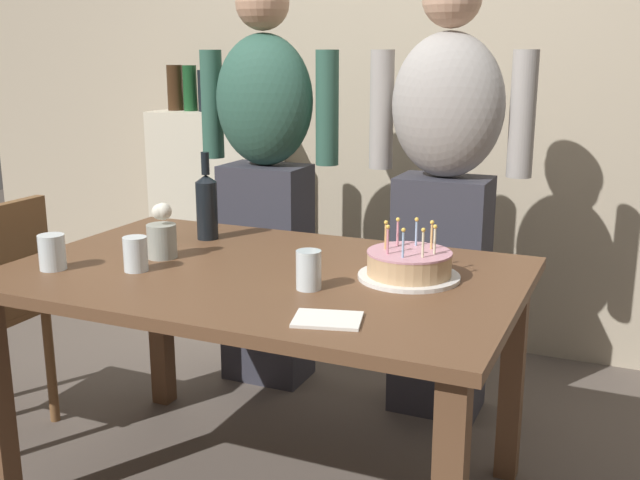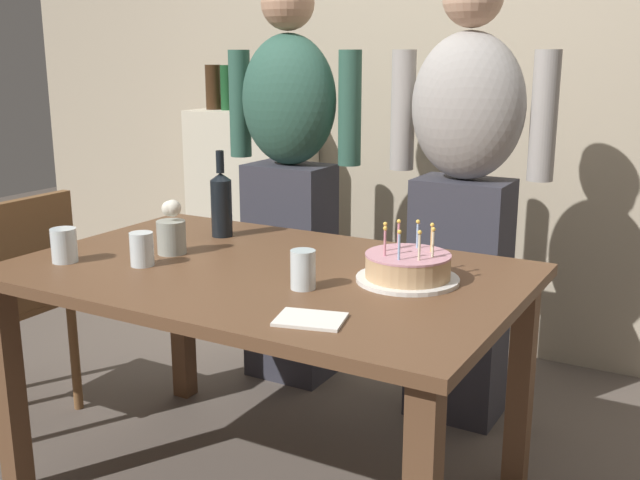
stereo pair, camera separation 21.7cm
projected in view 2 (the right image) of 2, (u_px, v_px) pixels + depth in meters
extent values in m
cube|color=tan|center=(452.00, 67.00, 3.41)|extent=(5.20, 0.10, 2.60)
cube|color=brown|center=(265.00, 274.00, 2.25)|extent=(1.50, 0.96, 0.03)
cube|color=brown|center=(9.00, 391.00, 2.32)|extent=(0.07, 0.07, 0.70)
cube|color=brown|center=(182.00, 313.00, 3.01)|extent=(0.07, 0.07, 0.70)
cube|color=brown|center=(521.00, 385.00, 2.36)|extent=(0.07, 0.07, 0.70)
cylinder|color=white|center=(407.00, 279.00, 2.12)|extent=(0.29, 0.29, 0.01)
cylinder|color=tan|center=(408.00, 267.00, 2.11)|extent=(0.24, 0.24, 0.06)
cylinder|color=#D18E9E|center=(408.00, 255.00, 2.10)|extent=(0.24, 0.24, 0.01)
cylinder|color=#93B7DB|center=(399.00, 247.00, 2.03)|extent=(0.01, 0.01, 0.07)
sphere|color=#F9C64C|center=(399.00, 232.00, 2.02)|extent=(0.01, 0.01, 0.01)
cylinder|color=beige|center=(419.00, 248.00, 2.02)|extent=(0.01, 0.01, 0.07)
sphere|color=#F9C64C|center=(420.00, 232.00, 2.01)|extent=(0.01, 0.01, 0.01)
cylinder|color=beige|center=(433.00, 244.00, 2.06)|extent=(0.01, 0.01, 0.07)
sphere|color=#F9C64C|center=(433.00, 229.00, 2.05)|extent=(0.01, 0.01, 0.01)
cylinder|color=#EAB266|center=(432.00, 240.00, 2.11)|extent=(0.01, 0.01, 0.07)
sphere|color=#F9C64C|center=(432.00, 225.00, 2.10)|extent=(0.01, 0.01, 0.01)
cylinder|color=#93B7DB|center=(418.00, 236.00, 2.15)|extent=(0.01, 0.01, 0.07)
sphere|color=#F9C64C|center=(418.00, 222.00, 2.14)|extent=(0.01, 0.01, 0.01)
cylinder|color=pink|center=(398.00, 236.00, 2.15)|extent=(0.01, 0.01, 0.07)
sphere|color=#F9C64C|center=(399.00, 221.00, 2.14)|extent=(0.01, 0.01, 0.01)
cylinder|color=#EAB266|center=(385.00, 239.00, 2.12)|extent=(0.01, 0.01, 0.07)
sphere|color=#F9C64C|center=(385.00, 224.00, 2.11)|extent=(0.01, 0.01, 0.01)
cylinder|color=pink|center=(385.00, 243.00, 2.07)|extent=(0.01, 0.01, 0.07)
sphere|color=#F9C64C|center=(385.00, 228.00, 2.06)|extent=(0.01, 0.01, 0.01)
cylinder|color=silver|center=(303.00, 270.00, 2.04)|extent=(0.07, 0.07, 0.11)
cylinder|color=silver|center=(64.00, 245.00, 2.30)|extent=(0.08, 0.08, 0.11)
cylinder|color=silver|center=(142.00, 249.00, 2.26)|extent=(0.07, 0.07, 0.10)
cylinder|color=black|center=(222.00, 208.00, 2.61)|extent=(0.07, 0.07, 0.20)
cone|color=black|center=(220.00, 177.00, 2.58)|extent=(0.07, 0.07, 0.03)
cylinder|color=black|center=(220.00, 162.00, 2.57)|extent=(0.03, 0.03, 0.08)
cube|color=white|center=(310.00, 319.00, 1.80)|extent=(0.19, 0.16, 0.01)
cylinder|color=#999E93|center=(171.00, 237.00, 2.39)|extent=(0.09, 0.09, 0.11)
sphere|color=silver|center=(169.00, 208.00, 2.37)|extent=(0.05, 0.05, 0.05)
sphere|color=silver|center=(173.00, 208.00, 2.38)|extent=(0.05, 0.05, 0.05)
cube|color=#33333D|center=(290.00, 273.00, 3.18)|extent=(0.34, 0.23, 0.92)
ellipsoid|color=#2D5647|center=(289.00, 100.00, 3.00)|extent=(0.41, 0.27, 0.52)
sphere|color=tan|center=(288.00, 3.00, 2.91)|extent=(0.21, 0.21, 0.21)
cylinder|color=#2D5647|center=(350.00, 108.00, 2.91)|extent=(0.09, 0.09, 0.44)
cylinder|color=#2D5647|center=(240.00, 104.00, 3.16)|extent=(0.09, 0.09, 0.44)
cube|color=#33333D|center=(459.00, 300.00, 2.82)|extent=(0.34, 0.23, 0.92)
ellipsoid|color=#9E9993|center=(468.00, 106.00, 2.65)|extent=(0.41, 0.27, 0.52)
cylinder|color=#9E9993|center=(544.00, 116.00, 2.56)|extent=(0.09, 0.09, 0.44)
cylinder|color=#9E9993|center=(403.00, 111.00, 2.80)|extent=(0.09, 0.09, 0.44)
cube|color=brown|center=(27.00, 255.00, 2.65)|extent=(0.04, 0.40, 0.40)
cylinder|color=brown|center=(12.00, 338.00, 3.09)|extent=(0.04, 0.04, 0.45)
cylinder|color=brown|center=(75.00, 355.00, 2.92)|extent=(0.04, 0.04, 0.45)
cube|color=beige|center=(252.00, 217.00, 3.88)|extent=(0.62, 0.30, 1.08)
cylinder|color=#382314|center=(213.00, 87.00, 3.83)|extent=(0.08, 0.08, 0.22)
cylinder|color=#194723|center=(227.00, 88.00, 3.78)|extent=(0.07, 0.07, 0.22)
cylinder|color=black|center=(242.00, 90.00, 3.74)|extent=(0.07, 0.07, 0.20)
cylinder|color=black|center=(256.00, 90.00, 3.70)|extent=(0.08, 0.08, 0.21)
cylinder|color=#382314|center=(271.00, 91.00, 3.66)|extent=(0.08, 0.08, 0.20)
cylinder|color=#194723|center=(287.00, 85.00, 3.61)|extent=(0.06, 0.06, 0.26)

